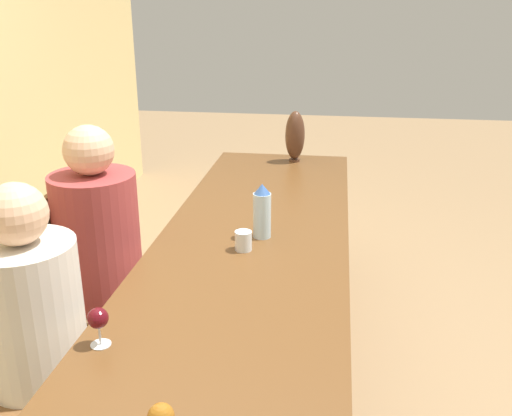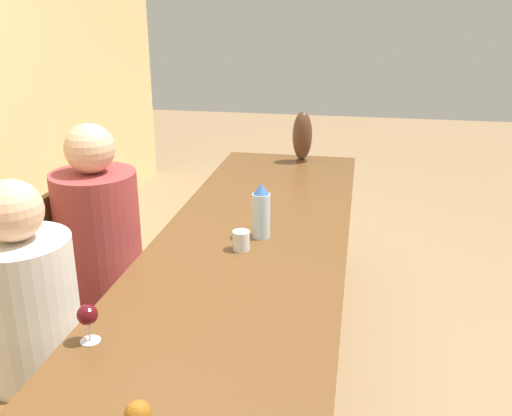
{
  "view_description": "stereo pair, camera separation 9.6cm",
  "coord_description": "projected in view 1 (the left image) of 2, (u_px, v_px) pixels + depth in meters",
  "views": [
    {
      "loc": [
        -2.08,
        -0.34,
        1.76
      ],
      "look_at": [
        0.27,
        0.0,
        0.88
      ],
      "focal_mm": 40.0,
      "sensor_mm": 36.0,
      "label": 1
    },
    {
      "loc": [
        -2.07,
        -0.43,
        1.76
      ],
      "look_at": [
        0.27,
        0.0,
        0.88
      ],
      "focal_mm": 40.0,
      "sensor_mm": 36.0,
      "label": 2
    }
  ],
  "objects": [
    {
      "name": "vase",
      "position": [
        295.0,
        136.0,
        3.58
      ],
      "size": [
        0.12,
        0.12,
        0.32
      ],
      "color": "#4C2D1E",
      "rests_on": "dining_table"
    },
    {
      "name": "dining_table",
      "position": [
        246.0,
        269.0,
        2.34
      ],
      "size": [
        3.18,
        0.83,
        0.78
      ],
      "color": "brown",
      "rests_on": "ground_plane"
    },
    {
      "name": "wine_glass_2",
      "position": [
        98.0,
        319.0,
        1.68
      ],
      "size": [
        0.06,
        0.06,
        0.12
      ],
      "color": "silver",
      "rests_on": "dining_table"
    },
    {
      "name": "person_far",
      "position": [
        103.0,
        258.0,
        2.52
      ],
      "size": [
        0.37,
        0.37,
        1.27
      ],
      "color": "#2D2D38",
      "rests_on": "ground_plane"
    },
    {
      "name": "chair_far",
      "position": [
        88.0,
        288.0,
        2.59
      ],
      "size": [
        0.44,
        0.44,
        0.96
      ],
      "color": "brown",
      "rests_on": "ground_plane"
    },
    {
      "name": "ground_plane",
      "position": [
        247.0,
        410.0,
        2.59
      ],
      "size": [
        14.0,
        14.0,
        0.0
      ],
      "primitive_type": "plane",
      "color": "#937551"
    },
    {
      "name": "person_near",
      "position": [
        39.0,
        336.0,
        1.99
      ],
      "size": [
        0.36,
        0.36,
        1.21
      ],
      "color": "#2D2D38",
      "rests_on": "ground_plane"
    },
    {
      "name": "water_bottle",
      "position": [
        262.0,
        212.0,
        2.45
      ],
      "size": [
        0.08,
        0.08,
        0.24
      ],
      "color": "silver",
      "rests_on": "dining_table"
    },
    {
      "name": "chair_near",
      "position": [
        20.0,
        365.0,
        2.05
      ],
      "size": [
        0.44,
        0.44,
        0.96
      ],
      "color": "brown",
      "rests_on": "ground_plane"
    },
    {
      "name": "water_tumbler",
      "position": [
        243.0,
        241.0,
        2.35
      ],
      "size": [
        0.07,
        0.07,
        0.08
      ],
      "color": "silver",
      "rests_on": "dining_table"
    }
  ]
}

